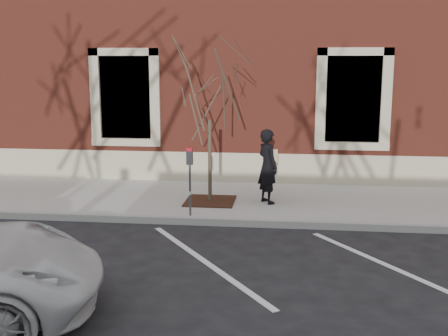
# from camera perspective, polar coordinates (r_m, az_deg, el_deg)

# --- Properties ---
(ground) EXTENTS (120.00, 120.00, 0.00)m
(ground) POSITION_cam_1_polar(r_m,az_deg,el_deg) (11.81, -0.34, -5.80)
(ground) COLOR #28282B
(ground) RESTS_ON ground
(sidewalk_near) EXTENTS (40.00, 3.50, 0.15)m
(sidewalk_near) POSITION_cam_1_polar(r_m,az_deg,el_deg) (13.47, 0.56, -3.35)
(sidewalk_near) COLOR #BCB8B0
(sidewalk_near) RESTS_ON ground
(curb_near) EXTENTS (40.00, 0.12, 0.15)m
(curb_near) POSITION_cam_1_polar(r_m,az_deg,el_deg) (11.74, -0.37, -5.52)
(curb_near) COLOR #9E9E99
(curb_near) RESTS_ON ground
(parking_stripes) EXTENTS (28.00, 4.40, 0.01)m
(parking_stripes) POSITION_cam_1_polar(r_m,az_deg,el_deg) (9.75, -1.92, -9.51)
(parking_stripes) COLOR silver
(parking_stripes) RESTS_ON ground
(building_civic) EXTENTS (40.00, 8.62, 8.00)m
(building_civic) POSITION_cam_1_polar(r_m,az_deg,el_deg) (19.02, 2.54, 12.76)
(building_civic) COLOR maroon
(building_civic) RESTS_ON ground
(man) EXTENTS (0.69, 0.75, 1.71)m
(man) POSITION_cam_1_polar(r_m,az_deg,el_deg) (12.85, 4.45, 0.17)
(man) COLOR black
(man) RESTS_ON sidewalk_near
(parking_meter) EXTENTS (0.13, 0.10, 1.45)m
(parking_meter) POSITION_cam_1_polar(r_m,az_deg,el_deg) (11.74, -3.50, -0.09)
(parking_meter) COLOR #595B60
(parking_meter) RESTS_ON sidewalk_near
(tree_grate) EXTENTS (1.14, 1.14, 0.03)m
(tree_grate) POSITION_cam_1_polar(r_m,az_deg,el_deg) (13.10, -1.43, -3.37)
(tree_grate) COLOR #3A1912
(tree_grate) RESTS_ON sidewalk_near
(sapling) EXTENTS (2.08, 2.08, 3.47)m
(sapling) POSITION_cam_1_polar(r_m,az_deg,el_deg) (12.71, -1.48, 7.23)
(sapling) COLOR #49382C
(sapling) RESTS_ON sidewalk_near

